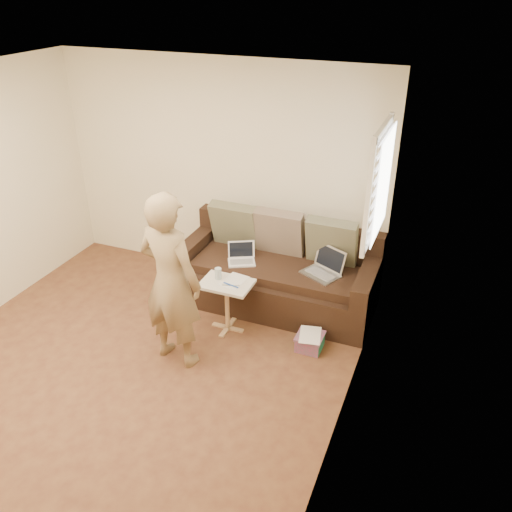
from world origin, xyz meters
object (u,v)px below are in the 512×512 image
at_px(side_table, 227,306).
at_px(striped_box, 310,342).
at_px(laptop_white, 242,263).
at_px(drinking_glass, 218,273).
at_px(laptop_silver, 320,275).
at_px(sofa, 277,271).
at_px(person, 171,281).

bearing_deg(side_table, striped_box, 0.03).
height_order(laptop_white, drinking_glass, drinking_glass).
height_order(drinking_glass, striped_box, drinking_glass).
relative_size(side_table, striped_box, 2.14).
bearing_deg(drinking_glass, laptop_silver, 30.52).
xyz_separation_m(sofa, side_table, (-0.31, -0.67, -0.14)).
height_order(person, striped_box, person).
height_order(laptop_white, person, person).
relative_size(person, striped_box, 6.54).
relative_size(laptop_silver, laptop_white, 1.31).
distance_m(side_table, drinking_glass, 0.37).
height_order(sofa, person, person).
xyz_separation_m(laptop_white, drinking_glass, (-0.06, -0.48, 0.12)).
relative_size(sofa, laptop_silver, 5.68).
bearing_deg(person, drinking_glass, -95.40).
height_order(sofa, laptop_silver, sofa).
xyz_separation_m(laptop_silver, side_table, (-0.83, -0.60, -0.23)).
bearing_deg(side_table, sofa, 65.05).
bearing_deg(side_table, laptop_silver, 35.79).
xyz_separation_m(sofa, drinking_glass, (-0.42, -0.62, 0.21)).
distance_m(sofa, drinking_glass, 0.78).
height_order(laptop_silver, person, person).
xyz_separation_m(sofa, striped_box, (0.60, -0.67, -0.34)).
bearing_deg(drinking_glass, person, -103.60).
bearing_deg(laptop_white, laptop_silver, -22.55).
height_order(person, side_table, person).
relative_size(laptop_silver, person, 0.22).
distance_m(laptop_silver, side_table, 1.05).
height_order(laptop_silver, striped_box, laptop_silver).
xyz_separation_m(sofa, person, (-0.58, -1.28, 0.45)).
distance_m(person, striped_box, 1.55).
bearing_deg(drinking_glass, laptop_white, 83.34).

